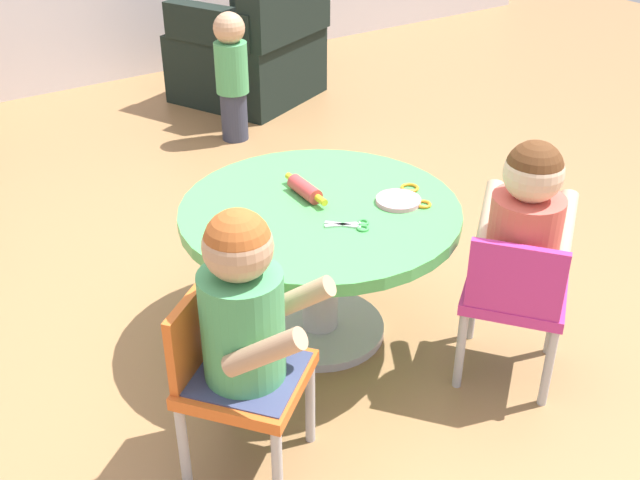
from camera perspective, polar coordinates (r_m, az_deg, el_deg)
name	(u,v)px	position (r m, az deg, el deg)	size (l,w,h in m)	color
ground_plane	(320,331)	(2.65, 0.00, -6.83)	(10.00, 10.00, 0.00)	#9E7247
craft_table	(320,238)	(2.44, 0.00, 0.12)	(0.89, 0.89, 0.49)	silver
child_chair_left	(234,374)	(2.02, -6.47, -9.91)	(0.42, 0.42, 0.54)	#B7B7BC
seated_child_left	(243,305)	(1.87, -5.74, -4.87)	(0.42, 0.44, 0.51)	#3F4772
child_chair_right	(514,296)	(2.36, 14.30, -4.06)	(0.42, 0.42, 0.54)	#B7B7BC
seated_child_right	(526,224)	(2.28, 15.11, 1.18)	(0.44, 0.42, 0.51)	#3F4772
armchair_dark	(253,47)	(4.65, -5.01, 14.14)	(0.93, 0.94, 0.85)	black
toddler_standing	(232,73)	(4.03, -6.61, 12.27)	(0.17, 0.17, 0.67)	#33384C
rolling_pin	(306,189)	(2.44, -1.06, 3.85)	(0.06, 0.23, 0.05)	#D83F3F
craft_scissors	(354,225)	(2.28, 2.55, 1.12)	(0.14, 0.12, 0.01)	silver
playdough_blob_0	(398,201)	(2.42, 5.87, 2.94)	(0.14, 0.14, 0.01)	pink
cookie_cutter_0	(410,188)	(2.51, 6.71, 3.89)	(0.06, 0.06, 0.01)	orange
cookie_cutter_1	(423,204)	(2.41, 7.73, 2.67)	(0.05, 0.05, 0.01)	orange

